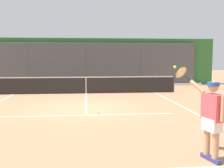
{
  "coord_description": "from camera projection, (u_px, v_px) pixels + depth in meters",
  "views": [
    {
      "loc": [
        0.0,
        10.97,
        2.07
      ],
      "look_at": [
        -0.99,
        0.78,
        1.05
      ],
      "focal_mm": 42.9,
      "sensor_mm": 36.0,
      "label": 1
    }
  ],
  "objects": [
    {
      "name": "tennis_player",
      "position": [
        211.0,
        115.0,
        5.31
      ],
      "size": [
        0.71,
        1.26,
        1.89
      ],
      "rotation": [
        0.0,
        0.0,
        -1.32
      ],
      "color": "navy",
      "rests_on": "ground"
    },
    {
      "name": "fence_backdrop",
      "position": [
        86.0,
        62.0,
        19.88
      ],
      "size": [
        19.24,
        1.37,
        3.46
      ],
      "color": "#474C51",
      "rests_on": "ground"
    },
    {
      "name": "tennis_net",
      "position": [
        86.0,
        85.0,
        15.38
      ],
      "size": [
        10.46,
        0.09,
        1.07
      ],
      "color": "#2D2D2D",
      "rests_on": "ground"
    },
    {
      "name": "ground_plane",
      "position": [
        86.0,
        108.0,
        11.07
      ],
      "size": [
        60.0,
        60.0,
        0.0
      ],
      "primitive_type": "plane",
      "color": "#B27551"
    },
    {
      "name": "tennis_ball_near_baseline",
      "position": [
        98.0,
        112.0,
        9.92
      ],
      "size": [
        0.07,
        0.07,
        0.07
      ],
      "primitive_type": "sphere",
      "color": "#D6E042",
      "rests_on": "ground"
    },
    {
      "name": "court_line_markings",
      "position": [
        86.0,
        117.0,
        9.36
      ],
      "size": [
        8.14,
        10.73,
        0.01
      ],
      "color": "white",
      "rests_on": "ground"
    }
  ]
}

